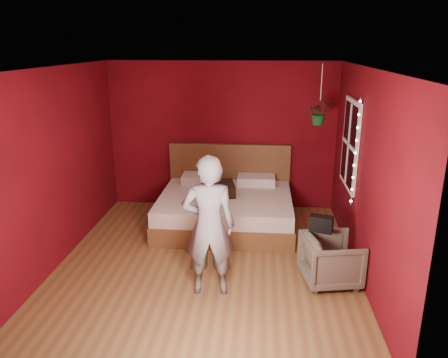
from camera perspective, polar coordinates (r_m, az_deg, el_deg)
floor at (r=6.10m, az=-2.24°, el=-10.87°), size 4.50×4.50×0.00m
room_walls at (r=5.51m, az=-2.44°, el=4.70°), size 4.04×4.54×2.62m
window at (r=6.51m, az=16.12°, el=4.39°), size 0.05×0.97×1.27m
fairy_lights at (r=6.00m, az=16.79°, el=3.27°), size 0.04×0.04×1.45m
bed at (r=7.22m, az=0.28°, el=-3.55°), size 2.14×1.82×1.18m
person at (r=5.09m, az=-1.99°, el=-6.19°), size 0.66×0.47×1.71m
armchair at (r=5.67m, az=13.78°, el=-10.24°), size 0.79×0.77×0.62m
handbag at (r=5.63m, az=12.59°, el=-5.73°), size 0.31×0.23×0.20m
throw_pillow at (r=7.05m, az=-0.79°, el=-1.29°), size 0.61×0.61×0.18m
hanging_plant at (r=6.67m, az=12.37°, el=8.46°), size 0.34×0.30×0.89m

